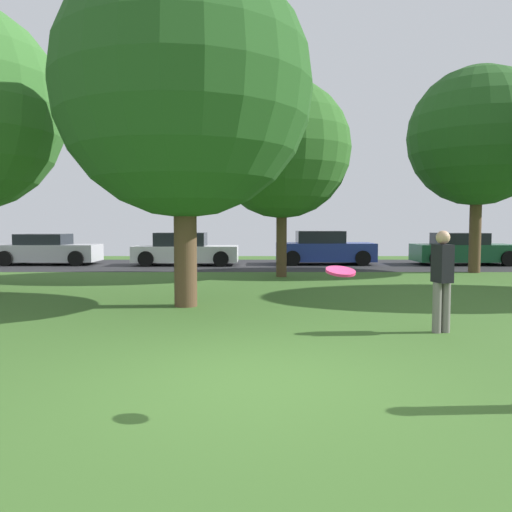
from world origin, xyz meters
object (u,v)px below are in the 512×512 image
Objects in this scene: oak_tree_center at (480,137)px; frisbee_disc at (343,271)px; maple_tree_far at (284,150)px; parked_car_silver at (50,250)px; parked_car_green at (465,250)px; parked_car_white at (187,250)px; person_walking at (444,277)px; parked_car_blue at (326,249)px; birch_tree_lone at (186,89)px.

frisbee_disc is (-7.10, -13.63, -3.50)m from oak_tree_center.
oak_tree_center is 1.13× the size of maple_tree_far.
parked_car_green is at bearing -0.16° from parked_car_silver.
parked_car_green is (11.89, 0.23, 0.00)m from parked_car_white.
parked_car_green is (8.03, 4.96, -3.54)m from maple_tree_far.
person_walking is 14.83m from parked_car_green.
maple_tree_far is 1.54× the size of parked_car_blue.
birch_tree_lone is 1.72× the size of parked_car_green.
parked_car_blue reaches higher than parked_car_silver.
parked_car_silver is 0.96× the size of parked_car_white.
maple_tree_far reaches higher than parked_car_silver.
oak_tree_center is 12.11m from parked_car_white.
birch_tree_lone is at bearing -111.19° from maple_tree_far.
frisbee_disc is at bearing -60.54° from parked_car_silver.
parked_car_blue is at bearing 68.02° from maple_tree_far.
maple_tree_far is 6.60m from parked_car_blue.
frisbee_disc is 0.08× the size of parked_car_silver.
birch_tree_lone is 1.12× the size of maple_tree_far.
maple_tree_far reaches higher than parked_car_blue.
person_walking is 14.67m from parked_car_white.
oak_tree_center is at bearing 11.76° from maple_tree_far.
person_walking is 0.39× the size of parked_car_silver.
frisbee_disc is 17.34m from parked_car_white.
birch_tree_lone is 12.66m from parked_car_blue.
parked_car_white is (5.93, -0.28, 0.01)m from parked_car_silver.
parked_car_blue is (4.43, 11.21, -3.87)m from birch_tree_lone.
birch_tree_lone reaches higher than frisbee_disc.
parked_car_green is (17.82, -0.05, 0.02)m from parked_car_silver.
person_walking is 4.80× the size of frisbee_disc.
parked_car_green is (5.89, 13.61, -0.27)m from person_walking.
birch_tree_lone is 1.65× the size of parked_car_white.
oak_tree_center is at bearing 62.49° from frisbee_disc.
oak_tree_center is 1.67× the size of parked_car_white.
frisbee_disc is (-0.08, -12.17, -2.85)m from maple_tree_far.
parked_car_blue is at bearing 142.92° from oak_tree_center.
person_walking is 0.38× the size of parked_car_white.
parked_car_green reaches higher than parked_car_silver.
maple_tree_far is 3.92× the size of person_walking.
parked_car_silver is (-16.81, 3.55, -4.21)m from oak_tree_center.
maple_tree_far is at bearing -148.28° from parked_car_green.
parked_car_green is (5.94, -0.22, -0.03)m from parked_car_blue.
parked_car_blue is (11.88, 0.17, 0.05)m from parked_car_silver.
maple_tree_far reaches higher than parked_car_white.
maple_tree_far reaches higher than person_walking.
frisbee_disc reaches higher than parked_car_silver.
frisbee_disc is 0.08× the size of parked_car_white.
oak_tree_center is at bearing -106.13° from parked_car_green.
parked_car_white is 1.04× the size of parked_car_green.
parked_car_blue reaches higher than parked_car_white.
oak_tree_center reaches higher than maple_tree_far.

